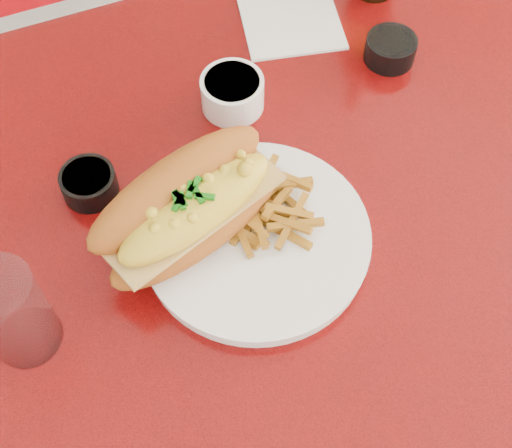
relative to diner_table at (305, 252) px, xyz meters
name	(u,v)px	position (x,y,z in m)	size (l,w,h in m)	color
ground	(288,395)	(0.00, 0.00, -0.61)	(8.00, 8.00, 0.00)	silver
diner_table	(305,252)	(0.00, 0.00, 0.00)	(1.23, 0.83, 0.77)	red
booth_bench_far	(151,37)	(0.00, 0.81, -0.32)	(1.20, 0.51, 0.90)	#A50B12
dinner_plate	(256,238)	(-0.09, -0.05, 0.17)	(0.31, 0.31, 0.02)	white
mac_hoagie	(189,206)	(-0.15, -0.01, 0.22)	(0.25, 0.18, 0.10)	#AC5B1B
fries_pile	(255,202)	(-0.08, -0.02, 0.19)	(0.10, 0.10, 0.03)	#C08120
fork	(285,194)	(-0.04, -0.01, 0.18)	(0.08, 0.13, 0.00)	#BBBABF
gravy_ramekin	(232,92)	(-0.04, 0.15, 0.18)	(0.08, 0.08, 0.04)	white
sauce_cup_left	(89,183)	(-0.24, 0.09, 0.18)	(0.08, 0.08, 0.03)	black
sauce_cup_right	(391,48)	(0.18, 0.15, 0.18)	(0.08, 0.08, 0.03)	black
water_tumbler	(13,313)	(-0.35, -0.06, 0.22)	(0.07, 0.07, 0.12)	silver
paper_napkin	(291,21)	(0.09, 0.26, 0.16)	(0.13, 0.13, 0.00)	white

